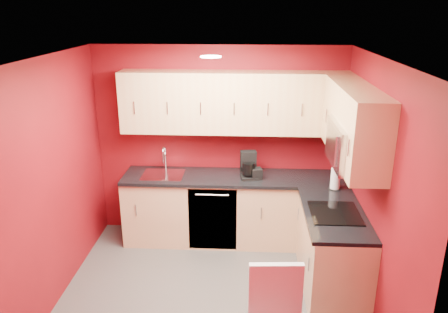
# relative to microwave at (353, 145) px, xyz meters

# --- Properties ---
(floor) EXTENTS (3.20, 3.20, 0.00)m
(floor) POSITION_rel_microwave_xyz_m (-1.39, -0.20, -1.66)
(floor) COLOR #454240
(floor) RESTS_ON ground
(ceiling) EXTENTS (3.20, 3.20, 0.00)m
(ceiling) POSITION_rel_microwave_xyz_m (-1.39, -0.20, 0.84)
(ceiling) COLOR white
(ceiling) RESTS_ON wall_back
(wall_back) EXTENTS (3.20, 0.00, 3.20)m
(wall_back) POSITION_rel_microwave_xyz_m (-1.39, 1.30, -0.41)
(wall_back) COLOR maroon
(wall_back) RESTS_ON floor
(wall_front) EXTENTS (3.20, 0.00, 3.20)m
(wall_front) POSITION_rel_microwave_xyz_m (-1.39, -1.70, -0.41)
(wall_front) COLOR maroon
(wall_front) RESTS_ON floor
(wall_left) EXTENTS (0.00, 3.00, 3.00)m
(wall_left) POSITION_rel_microwave_xyz_m (-2.99, -0.20, -0.41)
(wall_left) COLOR maroon
(wall_left) RESTS_ON floor
(wall_right) EXTENTS (0.00, 3.00, 3.00)m
(wall_right) POSITION_rel_microwave_xyz_m (0.21, -0.20, -0.41)
(wall_right) COLOR maroon
(wall_right) RESTS_ON floor
(base_cabinets_back) EXTENTS (2.80, 0.60, 0.87)m
(base_cabinets_back) POSITION_rel_microwave_xyz_m (-1.19, 1.00, -1.22)
(base_cabinets_back) COLOR #E7B884
(base_cabinets_back) RESTS_ON floor
(base_cabinets_right) EXTENTS (0.60, 1.30, 0.87)m
(base_cabinets_right) POSITION_rel_microwave_xyz_m (-0.09, 0.05, -1.22)
(base_cabinets_right) COLOR #E7B884
(base_cabinets_right) RESTS_ON floor
(countertop_back) EXTENTS (2.80, 0.63, 0.04)m
(countertop_back) POSITION_rel_microwave_xyz_m (-1.19, 0.99, -0.77)
(countertop_back) COLOR black
(countertop_back) RESTS_ON base_cabinets_back
(countertop_right) EXTENTS (0.63, 1.27, 0.04)m
(countertop_right) POSITION_rel_microwave_xyz_m (-0.11, 0.04, -0.77)
(countertop_right) COLOR black
(countertop_right) RESTS_ON base_cabinets_right
(upper_cabinets_back) EXTENTS (2.80, 0.35, 0.75)m
(upper_cabinets_back) POSITION_rel_microwave_xyz_m (-1.19, 1.13, 0.17)
(upper_cabinets_back) COLOR #D6B179
(upper_cabinets_back) RESTS_ON wall_back
(upper_cabinets_right) EXTENTS (0.35, 1.55, 0.75)m
(upper_cabinets_right) POSITION_rel_microwave_xyz_m (0.03, 0.24, 0.23)
(upper_cabinets_right) COLOR #D6B179
(upper_cabinets_right) RESTS_ON wall_right
(microwave) EXTENTS (0.42, 0.76, 0.42)m
(microwave) POSITION_rel_microwave_xyz_m (0.00, 0.00, 0.00)
(microwave) COLOR silver
(microwave) RESTS_ON upper_cabinets_right
(cooktop) EXTENTS (0.50, 0.55, 0.01)m
(cooktop) POSITION_rel_microwave_xyz_m (-0.11, 0.00, -0.74)
(cooktop) COLOR black
(cooktop) RESTS_ON countertop_right
(sink) EXTENTS (0.52, 0.42, 0.35)m
(sink) POSITION_rel_microwave_xyz_m (-2.09, 1.00, -0.72)
(sink) COLOR silver
(sink) RESTS_ON countertop_back
(dishwasher_front) EXTENTS (0.60, 0.02, 0.82)m
(dishwasher_front) POSITION_rel_microwave_xyz_m (-1.44, 0.71, -1.22)
(dishwasher_front) COLOR black
(dishwasher_front) RESTS_ON base_cabinets_back
(downlight) EXTENTS (0.20, 0.20, 0.01)m
(downlight) POSITION_rel_microwave_xyz_m (-1.39, 0.10, 0.82)
(downlight) COLOR white
(downlight) RESTS_ON ceiling
(coffee_maker) EXTENTS (0.23, 0.29, 0.33)m
(coffee_maker) POSITION_rel_microwave_xyz_m (-1.00, 0.95, -0.59)
(coffee_maker) COLOR black
(coffee_maker) RESTS_ON countertop_back
(napkin_holder) EXTENTS (0.15, 0.15, 0.14)m
(napkin_holder) POSITION_rel_microwave_xyz_m (-0.91, 0.91, -0.68)
(napkin_holder) COLOR black
(napkin_holder) RESTS_ON countertop_back
(paper_towel) EXTENTS (0.19, 0.19, 0.26)m
(paper_towel) POSITION_rel_microwave_xyz_m (0.00, 0.65, -0.62)
(paper_towel) COLOR silver
(paper_towel) RESTS_ON countertop_right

